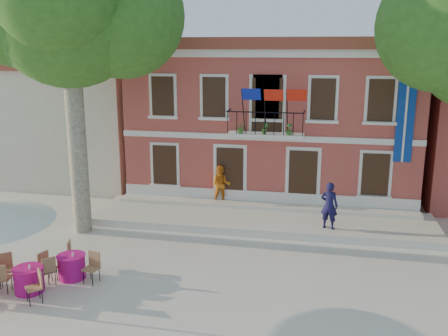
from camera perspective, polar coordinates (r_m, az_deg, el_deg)
ground at (r=17.21m, az=-4.35°, el=-10.72°), size 90.00×90.00×0.00m
main_building at (r=25.40m, az=5.92°, el=6.09°), size 13.50×9.59×7.50m
neighbor_west at (r=29.75m, az=-16.66°, el=5.60°), size 9.40×9.40×6.40m
terrace at (r=20.81m, az=4.23°, el=-5.87°), size 14.00×3.40×0.30m
plane_tree_west at (r=19.52m, az=-17.43°, el=16.97°), size 5.81×5.81×11.41m
pedestrian_navy at (r=19.47m, az=11.93°, el=-4.21°), size 0.77×0.61×1.83m
pedestrian_orange at (r=22.02m, az=-0.34°, el=-1.95°), size 0.92×0.75×1.73m
cafe_table_0 at (r=16.63m, az=-17.02°, el=-10.60°), size 1.78×1.83×0.95m
cafe_table_1 at (r=16.17m, az=-21.43°, el=-11.67°), size 1.79×1.83×0.95m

